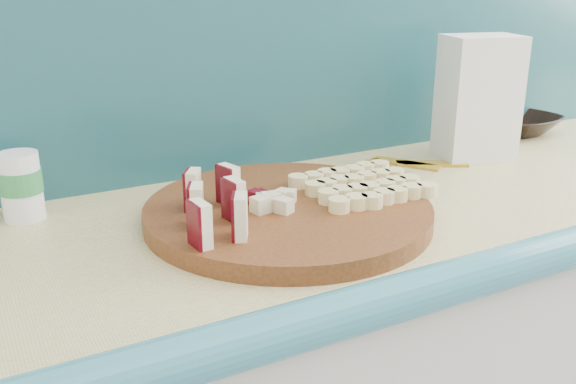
# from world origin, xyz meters

# --- Properties ---
(kitchen_counter) EXTENTS (2.20, 0.63, 0.91)m
(kitchen_counter) POSITION_xyz_m (0.10, 1.50, 0.46)
(kitchen_counter) COLOR beige
(kitchen_counter) RESTS_ON ground
(backsplash) EXTENTS (2.20, 0.02, 0.50)m
(backsplash) POSITION_xyz_m (0.10, 1.79, 1.16)
(backsplash) COLOR teal
(backsplash) RESTS_ON kitchen_counter
(cutting_board) EXTENTS (0.47, 0.47, 0.03)m
(cutting_board) POSITION_xyz_m (-0.46, 1.49, 0.92)
(cutting_board) COLOR #44220E
(cutting_board) RESTS_ON kitchen_counter
(apple_wedges) EXTENTS (0.12, 0.18, 0.06)m
(apple_wedges) POSITION_xyz_m (-0.59, 1.47, 0.97)
(apple_wedges) COLOR #F1E5C1
(apple_wedges) RESTS_ON cutting_board
(apple_chunks) EXTENTS (0.07, 0.08, 0.02)m
(apple_chunks) POSITION_xyz_m (-0.49, 1.49, 0.95)
(apple_chunks) COLOR beige
(apple_chunks) RESTS_ON cutting_board
(banana_slices) EXTENTS (0.20, 0.18, 0.02)m
(banana_slices) POSITION_xyz_m (-0.32, 1.49, 0.95)
(banana_slices) COLOR #E8D98E
(banana_slices) RESTS_ON cutting_board
(brown_bowl) EXTENTS (0.22, 0.22, 0.05)m
(brown_bowl) POSITION_xyz_m (0.31, 1.73, 0.93)
(brown_bowl) COLOR black
(brown_bowl) RESTS_ON kitchen_counter
(flour_bag) EXTENTS (0.17, 0.14, 0.26)m
(flour_bag) POSITION_xyz_m (0.06, 1.62, 1.04)
(flour_bag) COLOR white
(flour_bag) RESTS_ON kitchen_counter
(canister) EXTENTS (0.07, 0.07, 0.11)m
(canister) POSITION_xyz_m (-0.83, 1.70, 0.97)
(canister) COLOR white
(canister) RESTS_ON kitchen_counter
(banana_peel) EXTENTS (0.19, 0.16, 0.01)m
(banana_peel) POSITION_xyz_m (-0.10, 1.63, 0.91)
(banana_peel) COLOR gold
(banana_peel) RESTS_ON kitchen_counter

